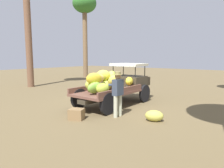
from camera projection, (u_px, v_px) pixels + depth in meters
ground_plane at (113, 105)px, 9.38m from camera, size 60.00×60.00×0.00m
truck at (117, 84)px, 9.48m from camera, size 4.50×1.76×1.86m
farmer at (118, 91)px, 7.41m from camera, size 0.53×0.46×1.67m
wooden_crate at (77, 114)px, 7.18m from camera, size 0.57×0.62×0.38m
loose_banana_bunch at (154, 116)px, 6.97m from camera, size 0.60×0.74×0.39m
forest_tree_1 at (85, 8)px, 21.41m from camera, size 2.50×2.50×8.77m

